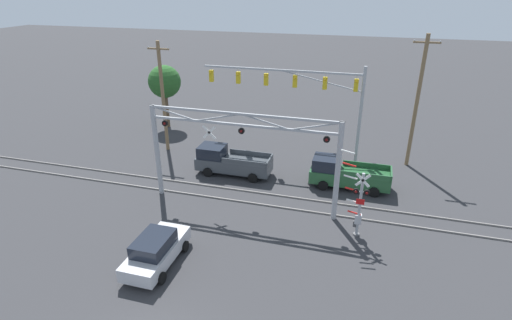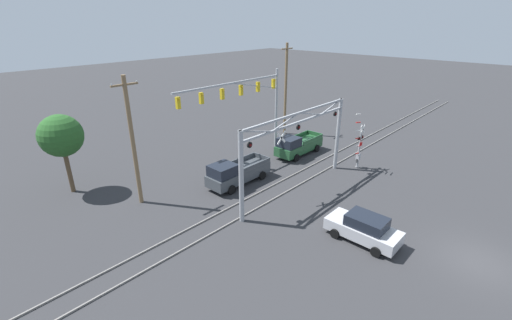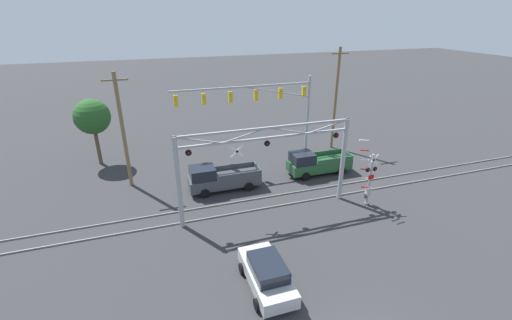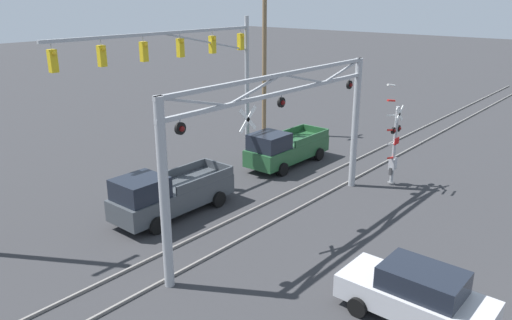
{
  "view_description": "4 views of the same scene",
  "coord_description": "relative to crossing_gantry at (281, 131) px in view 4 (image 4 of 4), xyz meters",
  "views": [
    {
      "loc": [
        6.85,
        -8.68,
        13.03
      ],
      "look_at": [
        0.69,
        12.83,
        2.92
      ],
      "focal_mm": 28.0,
      "sensor_mm": 36.0,
      "label": 1
    },
    {
      "loc": [
        -18.93,
        -1.3,
        12.07
      ],
      "look_at": [
        -1.03,
        15.26,
        1.93
      ],
      "focal_mm": 24.0,
      "sensor_mm": 36.0,
      "label": 2
    },
    {
      "loc": [
        -7.01,
        -6.85,
        12.67
      ],
      "look_at": [
        0.01,
        14.41,
        2.91
      ],
      "focal_mm": 24.0,
      "sensor_mm": 36.0,
      "label": 3
    },
    {
      "loc": [
        -14.48,
        1.17,
        8.78
      ],
      "look_at": [
        1.54,
        14.68,
        1.81
      ],
      "focal_mm": 35.0,
      "sensor_mm": 36.0,
      "label": 4
    }
  ],
  "objects": [
    {
      "name": "rail_track_far",
      "position": [
        0.01,
        1.72,
        -3.85
      ],
      "size": [
        80.0,
        0.08,
        0.1
      ],
      "primitive_type": "cube",
      "color": "gray",
      "rests_on": "ground_plane"
    },
    {
      "name": "utility_pole_right",
      "position": [
        10.35,
        9.26,
        1.13
      ],
      "size": [
        1.8,
        0.28,
        9.76
      ],
      "color": "brown",
      "rests_on": "ground_plane"
    },
    {
      "name": "traffic_signal_span",
      "position": [
        2.98,
        7.38,
        1.66
      ],
      "size": [
        11.89,
        0.39,
        7.7
      ],
      "color": "#9EA0A5",
      "rests_on": "ground_plane"
    },
    {
      "name": "pickup_truck_following",
      "position": [
        6.0,
        4.29,
        -2.94
      ],
      "size": [
        5.35,
        2.09,
        2.04
      ],
      "color": "#23512D",
      "rests_on": "ground_plane"
    },
    {
      "name": "crossing_gantry",
      "position": [
        0.0,
        0.0,
        0.0
      ],
      "size": [
        11.73,
        0.31,
        6.09
      ],
      "color": "#9EA0A5",
      "rests_on": "ground_plane"
    },
    {
      "name": "crossing_signal_mast",
      "position": [
        7.04,
        -1.39,
        -1.99
      ],
      "size": [
        1.71,
        0.35,
        5.07
      ],
      "color": "#9EA0A5",
      "rests_on": "ground_plane"
    },
    {
      "name": "sedan_waiting",
      "position": [
        -2.37,
        -6.66,
        -3.08
      ],
      "size": [
        2.04,
        4.23,
        1.64
      ],
      "color": "#B7B7BC",
      "rests_on": "ground_plane"
    },
    {
      "name": "pickup_truck_lead",
      "position": [
        -2.27,
        4.07,
        -2.94
      ],
      "size": [
        5.46,
        2.09,
        2.04
      ],
      "color": "#3D4247",
      "rests_on": "ground_plane"
    },
    {
      "name": "rail_track_near",
      "position": [
        0.01,
        0.28,
        -3.85
      ],
      "size": [
        80.0,
        0.08,
        0.1
      ],
      "primitive_type": "cube",
      "color": "gray",
      "rests_on": "ground_plane"
    }
  ]
}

